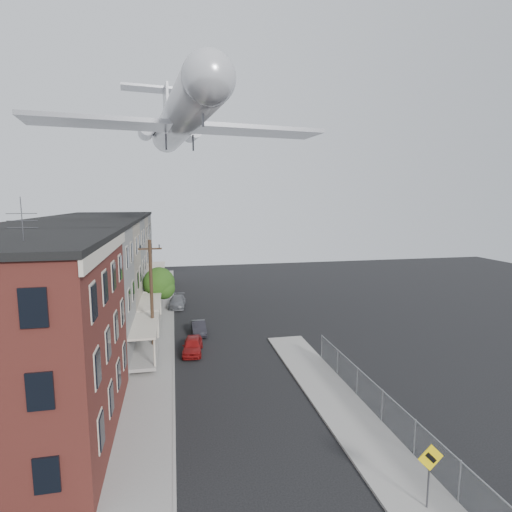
# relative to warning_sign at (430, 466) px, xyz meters

# --- Properties ---
(sidewalk_left) EXTENTS (3.00, 62.00, 0.12)m
(sidewalk_left) POSITION_rel_warning_sign_xyz_m (-11.10, 25.03, -1.82)
(sidewalk_left) COLOR gray
(sidewalk_left) RESTS_ON ground
(sidewalk_right) EXTENTS (3.00, 26.00, 0.12)m
(sidewalk_right) POSITION_rel_warning_sign_xyz_m (-0.10, 7.03, -1.82)
(sidewalk_right) COLOR gray
(sidewalk_right) RESTS_ON ground
(curb_left) EXTENTS (0.15, 62.00, 0.14)m
(curb_left) POSITION_rel_warning_sign_xyz_m (-9.65, 25.03, -1.81)
(curb_left) COLOR gray
(curb_left) RESTS_ON ground
(curb_right) EXTENTS (0.15, 26.00, 0.14)m
(curb_right) POSITION_rel_warning_sign_xyz_m (-1.55, 7.03, -1.81)
(curb_right) COLOR gray
(curb_right) RESTS_ON ground
(corner_building) EXTENTS (10.31, 12.30, 12.15)m
(corner_building) POSITION_rel_warning_sign_xyz_m (-17.60, 8.03, 3.28)
(corner_building) COLOR #3E1713
(corner_building) RESTS_ON ground
(row_house_a) EXTENTS (11.98, 7.00, 10.30)m
(row_house_a) POSITION_rel_warning_sign_xyz_m (-17.56, 17.53, 3.25)
(row_house_a) COLOR #5D5E5C
(row_house_a) RESTS_ON ground
(row_house_b) EXTENTS (11.98, 7.00, 10.30)m
(row_house_b) POSITION_rel_warning_sign_xyz_m (-17.56, 24.53, 3.25)
(row_house_b) COLOR gray
(row_house_b) RESTS_ON ground
(row_house_c) EXTENTS (11.98, 7.00, 10.30)m
(row_house_c) POSITION_rel_warning_sign_xyz_m (-17.56, 31.53, 3.25)
(row_house_c) COLOR #5D5E5C
(row_house_c) RESTS_ON ground
(row_house_d) EXTENTS (11.98, 7.00, 10.30)m
(row_house_d) POSITION_rel_warning_sign_xyz_m (-17.56, 38.53, 3.25)
(row_house_d) COLOR gray
(row_house_d) RESTS_ON ground
(row_house_e) EXTENTS (11.98, 7.00, 10.30)m
(row_house_e) POSITION_rel_warning_sign_xyz_m (-17.56, 45.53, 3.25)
(row_house_e) COLOR #5D5E5C
(row_house_e) RESTS_ON ground
(chainlink_fence) EXTENTS (0.06, 18.06, 1.90)m
(chainlink_fence) POSITION_rel_warning_sign_xyz_m (1.40, 6.03, -0.89)
(chainlink_fence) COLOR gray
(chainlink_fence) RESTS_ON ground
(warning_sign) EXTENTS (1.10, 0.11, 2.80)m
(warning_sign) POSITION_rel_warning_sign_xyz_m (0.00, 0.00, 0.00)
(warning_sign) COLOR #515156
(warning_sign) RESTS_ON ground
(utility_pole) EXTENTS (1.80, 0.26, 9.00)m
(utility_pole) POSITION_rel_warning_sign_xyz_m (-11.20, 19.03, 2.79)
(utility_pole) COLOR black
(utility_pole) RESTS_ON ground
(street_tree) EXTENTS (3.22, 3.20, 5.20)m
(street_tree) POSITION_rel_warning_sign_xyz_m (-10.87, 28.95, 1.57)
(street_tree) COLOR black
(street_tree) RESTS_ON ground
(car_near) EXTENTS (1.90, 3.85, 1.26)m
(car_near) POSITION_rel_warning_sign_xyz_m (-8.16, 18.20, -1.25)
(car_near) COLOR maroon
(car_near) RESTS_ON ground
(car_mid) EXTENTS (1.29, 3.51, 1.15)m
(car_mid) POSITION_rel_warning_sign_xyz_m (-7.40, 22.70, -1.31)
(car_mid) COLOR black
(car_mid) RESTS_ON ground
(car_far) EXTENTS (2.09, 4.43, 1.25)m
(car_far) POSITION_rel_warning_sign_xyz_m (-9.20, 32.43, -1.26)
(car_far) COLOR slate
(car_far) RESTS_ON ground
(airplane) EXTENTS (27.32, 31.20, 8.99)m
(airplane) POSITION_rel_warning_sign_xyz_m (-8.47, 29.02, 18.06)
(airplane) COLOR #BBBBBF
(airplane) RESTS_ON ground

